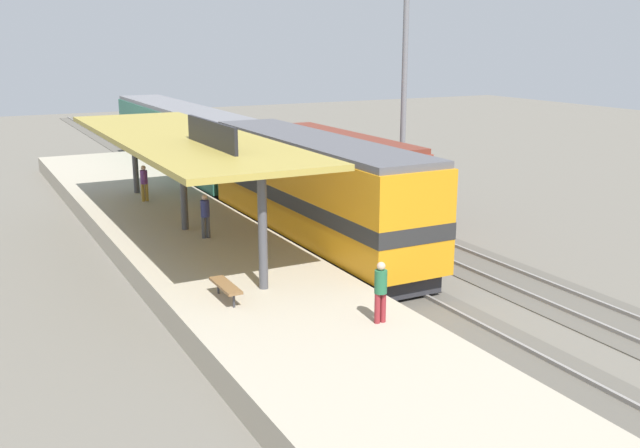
% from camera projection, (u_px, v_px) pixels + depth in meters
% --- Properties ---
extents(ground_plane, '(120.00, 120.00, 0.00)m').
position_uv_depth(ground_plane, '(329.00, 231.00, 32.17)').
color(ground_plane, '#666056').
extents(track_near, '(3.20, 110.00, 0.16)m').
position_uv_depth(track_near, '(289.00, 236.00, 31.27)').
color(track_near, '#565249').
rests_on(track_near, ground).
extents(track_far, '(3.20, 110.00, 0.16)m').
position_uv_depth(track_far, '(379.00, 224.00, 33.33)').
color(track_far, '#565249').
rests_on(track_far, ground).
extents(platform, '(6.00, 44.00, 0.90)m').
position_uv_depth(platform, '(186.00, 240.00, 29.10)').
color(platform, '#A89E89').
rests_on(platform, ground).
extents(station_canopy, '(5.20, 18.00, 4.70)m').
position_uv_depth(station_canopy, '(182.00, 140.00, 28.01)').
color(station_canopy, '#47474C').
rests_on(station_canopy, platform).
extents(platform_bench, '(0.44, 1.70, 0.50)m').
position_uv_depth(platform_bench, '(226.00, 286.00, 20.98)').
color(platform_bench, '#333338').
rests_on(platform_bench, platform).
extents(locomotive, '(2.93, 14.43, 4.44)m').
position_uv_depth(locomotive, '(314.00, 192.00, 28.64)').
color(locomotive, '#28282D').
rests_on(locomotive, track_near).
extents(passenger_carriage_single, '(2.90, 20.00, 4.24)m').
position_uv_depth(passenger_carriage_single, '(180.00, 140.00, 44.12)').
color(passenger_carriage_single, '#28282D').
rests_on(passenger_carriage_single, track_near).
extents(freight_car, '(2.80, 12.00, 3.54)m').
position_uv_depth(freight_car, '(339.00, 169.00, 36.17)').
color(freight_car, '#28282D').
rests_on(freight_car, track_far).
extents(light_mast, '(1.10, 1.10, 11.70)m').
position_uv_depth(light_mast, '(406.00, 38.00, 35.22)').
color(light_mast, slate).
rests_on(light_mast, ground).
extents(person_waiting, '(0.34, 0.34, 1.71)m').
position_uv_depth(person_waiting, '(381.00, 289.00, 19.21)').
color(person_waiting, maroon).
rests_on(person_waiting, platform).
extents(person_walking, '(0.34, 0.34, 1.71)m').
position_uv_depth(person_walking, '(144.00, 181.00, 33.75)').
color(person_walking, olive).
rests_on(person_walking, platform).
extents(person_boarding, '(0.34, 0.34, 1.71)m').
position_uv_depth(person_boarding, '(205.00, 214.00, 27.48)').
color(person_boarding, '#4C4C51').
rests_on(person_boarding, platform).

